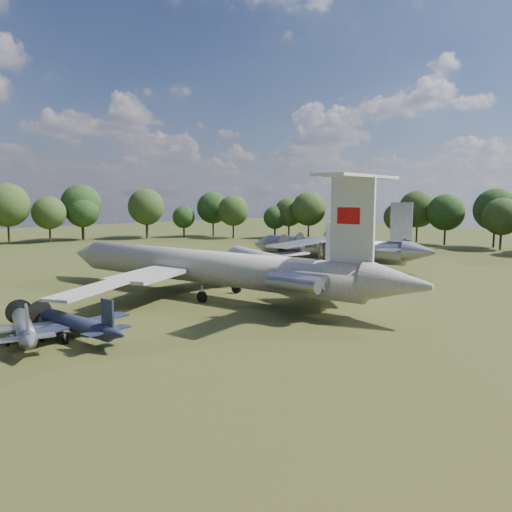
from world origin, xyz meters
TOP-DOWN VIEW (x-y plane):
  - ground at (0.00, 0.00)m, footprint 300.00×300.00m
  - il62_airliner at (3.97, 0.20)m, footprint 58.93×68.15m
  - tu104_jet at (17.28, 1.72)m, footprint 37.39×44.97m
  - an12_transport at (35.54, 7.95)m, footprint 42.74×45.39m
  - small_prop_west at (-15.36, -8.67)m, footprint 13.38×16.34m
  - small_prop_northwest at (-19.19, -6.71)m, footprint 12.87×15.91m
  - person_on_il62 at (8.35, -15.15)m, footprint 0.75×0.53m

SIDE VIEW (x-z plane):
  - ground at x=0.00m, z-range 0.00..0.00m
  - small_prop_northwest at x=-19.19m, z-range 0.00..2.09m
  - small_prop_west at x=-15.36m, z-range 0.00..2.12m
  - tu104_jet at x=17.28m, z-range 0.00..3.96m
  - an12_transport at x=35.54m, z-range 0.00..4.92m
  - il62_airliner at x=3.97m, z-range 0.00..5.70m
  - person_on_il62 at x=8.35m, z-range 5.70..7.66m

